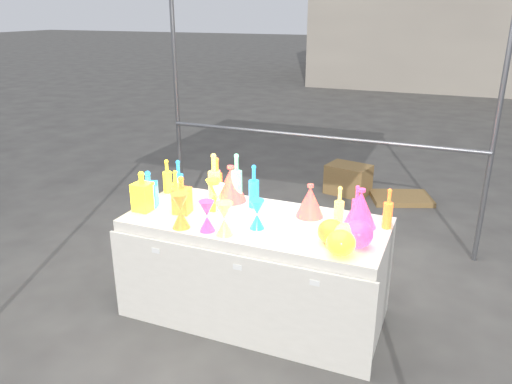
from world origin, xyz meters
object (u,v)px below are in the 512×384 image
at_px(cardboard_box_closed, 348,179).
at_px(globe_0, 341,244).
at_px(display_table, 256,268).
at_px(decanter_0, 142,191).
at_px(lampshade_0, 231,183).
at_px(bottle_0, 167,176).
at_px(hourglass_0, 180,211).

relative_size(cardboard_box_closed, globe_0, 2.81).
distance_m(display_table, decanter_0, 0.98).
bearing_deg(globe_0, lampshade_0, 149.95).
bearing_deg(cardboard_box_closed, display_table, -78.54).
relative_size(bottle_0, decanter_0, 0.92).
xyz_separation_m(globe_0, lampshade_0, (-0.98, 0.56, 0.07)).
bearing_deg(decanter_0, display_table, 12.61).
relative_size(cardboard_box_closed, lampshade_0, 1.79).
xyz_separation_m(decanter_0, hourglass_0, (0.41, -0.16, -0.03)).
bearing_deg(cardboard_box_closed, globe_0, -66.19).
height_order(bottle_0, globe_0, bottle_0).
bearing_deg(cardboard_box_closed, bottle_0, -97.02).
height_order(decanter_0, globe_0, decanter_0).
height_order(display_table, decanter_0, decanter_0).
bearing_deg(lampshade_0, cardboard_box_closed, 89.86).
bearing_deg(bottle_0, hourglass_0, -51.22).
xyz_separation_m(cardboard_box_closed, lampshade_0, (-0.38, -2.51, 0.71)).
bearing_deg(display_table, cardboard_box_closed, 88.62).
relative_size(display_table, globe_0, 10.55).
relative_size(decanter_0, hourglass_0, 1.22).
bearing_deg(lampshade_0, display_table, -32.32).
bearing_deg(bottle_0, decanter_0, -84.43).
distance_m(decanter_0, lampshade_0, 0.65).
bearing_deg(hourglass_0, display_table, 37.31).
bearing_deg(display_table, hourglass_0, -142.69).
distance_m(cardboard_box_closed, bottle_0, 2.79).
distance_m(display_table, bottle_0, 1.02).
xyz_separation_m(cardboard_box_closed, bottle_0, (-0.92, -2.54, 0.71)).
relative_size(decanter_0, lampshade_0, 1.07).
relative_size(bottle_0, hourglass_0, 1.12).
relative_size(cardboard_box_closed, bottle_0, 1.82).
height_order(display_table, globe_0, globe_0).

